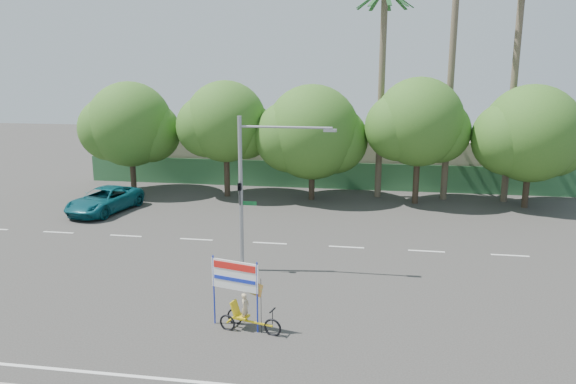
# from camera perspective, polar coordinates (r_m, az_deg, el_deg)

# --- Properties ---
(ground) EXTENTS (120.00, 120.00, 0.00)m
(ground) POSITION_cam_1_polar(r_m,az_deg,el_deg) (21.81, -0.68, -12.00)
(ground) COLOR #33302D
(ground) RESTS_ON ground
(fence) EXTENTS (38.00, 0.08, 2.00)m
(fence) POSITION_cam_1_polar(r_m,az_deg,el_deg) (41.93, 4.35, 1.67)
(fence) COLOR #336B3D
(fence) RESTS_ON ground
(building_left) EXTENTS (12.00, 8.00, 4.00)m
(building_left) POSITION_cam_1_polar(r_m,az_deg,el_deg) (47.95, -7.18, 4.26)
(building_left) COLOR #BDAE96
(building_left) RESTS_ON ground
(building_right) EXTENTS (14.00, 8.00, 3.60)m
(building_right) POSITION_cam_1_polar(r_m,az_deg,el_deg) (46.30, 14.78, 3.36)
(building_right) COLOR #BDAE96
(building_right) RESTS_ON ground
(tree_far_left) EXTENTS (7.14, 6.00, 7.96)m
(tree_far_left) POSITION_cam_1_polar(r_m,az_deg,el_deg) (41.58, -15.80, 6.37)
(tree_far_left) COLOR #473828
(tree_far_left) RESTS_ON ground
(tree_left) EXTENTS (6.66, 5.60, 8.07)m
(tree_left) POSITION_cam_1_polar(r_m,az_deg,el_deg) (39.12, -6.41, 6.83)
(tree_left) COLOR #473828
(tree_left) RESTS_ON ground
(tree_center) EXTENTS (7.62, 6.40, 7.85)m
(tree_center) POSITION_cam_1_polar(r_m,az_deg,el_deg) (38.03, 2.39, 5.82)
(tree_center) COLOR #473828
(tree_center) RESTS_ON ground
(tree_right) EXTENTS (6.90, 5.80, 8.36)m
(tree_right) POSITION_cam_1_polar(r_m,az_deg,el_deg) (37.77, 13.09, 6.63)
(tree_right) COLOR #473828
(tree_right) RESTS_ON ground
(tree_far_right) EXTENTS (7.38, 6.20, 7.94)m
(tree_far_right) POSITION_cam_1_polar(r_m,az_deg,el_deg) (38.94, 23.40, 5.20)
(tree_far_right) COLOR #473828
(tree_far_right) RESTS_ON ground
(palm_tall) EXTENTS (3.73, 3.79, 17.45)m
(palm_tall) POSITION_cam_1_polar(r_m,az_deg,el_deg) (39.26, 16.42, 14.32)
(palm_tall) COLOR #70604C
(palm_tall) RESTS_ON ground
(palm_mid) EXTENTS (3.73, 3.79, 15.45)m
(palm_mid) POSITION_cam_1_polar(r_m,az_deg,el_deg) (39.91, 22.16, 12.34)
(palm_mid) COLOR #70604C
(palm_mid) RESTS_ON ground
(palm_short) EXTENTS (3.73, 3.79, 14.45)m
(palm_short) POSITION_cam_1_polar(r_m,az_deg,el_deg) (38.97, 9.54, 12.31)
(palm_short) COLOR #70604C
(palm_short) RESTS_ON ground
(traffic_signal) EXTENTS (4.72, 1.10, 7.00)m
(traffic_signal) POSITION_cam_1_polar(r_m,az_deg,el_deg) (24.92, -4.11, -1.67)
(traffic_signal) COLOR gray
(traffic_signal) RESTS_ON ground
(trike_billboard) EXTENTS (2.62, 1.00, 2.64)m
(trike_billboard) POSITION_cam_1_polar(r_m,az_deg,el_deg) (20.10, -4.72, -10.99)
(trike_billboard) COLOR black
(trike_billboard) RESTS_ON ground
(pickup_truck) EXTENTS (3.56, 5.94, 1.55)m
(pickup_truck) POSITION_cam_1_polar(r_m,az_deg,el_deg) (37.17, -18.15, -0.78)
(pickup_truck) COLOR #0D535E
(pickup_truck) RESTS_ON ground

